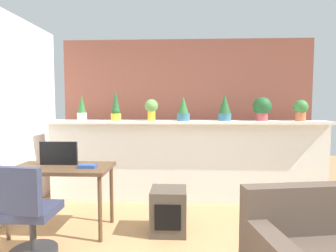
{
  "coord_description": "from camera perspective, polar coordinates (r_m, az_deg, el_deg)",
  "views": [
    {
      "loc": [
        -0.07,
        -2.21,
        1.46
      ],
      "look_at": [
        -0.24,
        1.31,
        1.18
      ],
      "focal_mm": 30.84,
      "sensor_mm": 36.0,
      "label": 1
    }
  ],
  "objects": [
    {
      "name": "tv_monitor",
      "position": [
        3.59,
        -20.8,
        -5.05
      ],
      "size": [
        0.43,
        0.04,
        0.27
      ],
      "primitive_type": "cube",
      "color": "black",
      "rests_on": "desk"
    },
    {
      "name": "office_chair",
      "position": [
        3.09,
        -25.87,
        -16.29
      ],
      "size": [
        0.47,
        0.47,
        0.91
      ],
      "color": "#262628",
      "rests_on": "ground"
    },
    {
      "name": "divider_wall",
      "position": [
        4.3,
        3.62,
        -7.27
      ],
      "size": [
        4.05,
        0.16,
        1.17
      ],
      "primitive_type": "cube",
      "color": "white",
      "rests_on": "ground"
    },
    {
      "name": "desk",
      "position": [
        3.53,
        -20.17,
        -8.82
      ],
      "size": [
        1.1,
        0.6,
        0.75
      ],
      "color": "brown",
      "rests_on": "ground"
    },
    {
      "name": "potted_plant_6",
      "position": [
        4.48,
        24.75,
        3.02
      ],
      "size": [
        0.2,
        0.2,
        0.3
      ],
      "color": "#C66B42",
      "rests_on": "plant_shelf"
    },
    {
      "name": "potted_plant_4",
      "position": [
        4.21,
        11.13,
        3.51
      ],
      "size": [
        0.19,
        0.19,
        0.38
      ],
      "color": "#386B84",
      "rests_on": "plant_shelf"
    },
    {
      "name": "potted_plant_1",
      "position": [
        4.29,
        -10.27,
        3.59
      ],
      "size": [
        0.15,
        0.15,
        0.46
      ],
      "color": "gold",
      "rests_on": "plant_shelf"
    },
    {
      "name": "side_cube_shelf",
      "position": [
        3.4,
        0.1,
        -16.4
      ],
      "size": [
        0.4,
        0.41,
        0.5
      ],
      "color": "#4C4238",
      "rests_on": "ground"
    },
    {
      "name": "potted_plant_2",
      "position": [
        4.16,
        -3.31,
        3.6
      ],
      "size": [
        0.19,
        0.19,
        0.31
      ],
      "color": "gold",
      "rests_on": "plant_shelf"
    },
    {
      "name": "potted_plant_3",
      "position": [
        4.13,
        3.04,
        3.24
      ],
      "size": [
        0.19,
        0.19,
        0.35
      ],
      "color": "#386B84",
      "rests_on": "plant_shelf"
    },
    {
      "name": "brick_wall_behind",
      "position": [
        4.81,
        3.55,
        1.95
      ],
      "size": [
        4.05,
        0.1,
        2.5
      ],
      "primitive_type": "cube",
      "color": "brown",
      "rests_on": "ground"
    },
    {
      "name": "book_on_desk",
      "position": [
        3.35,
        -15.63,
        -7.63
      ],
      "size": [
        0.19,
        0.12,
        0.04
      ],
      "primitive_type": "cube",
      "color": "#2D4C8C",
      "rests_on": "desk"
    },
    {
      "name": "plant_shelf",
      "position": [
        4.18,
        3.67,
        0.79
      ],
      "size": [
        4.05,
        0.36,
        0.04
      ],
      "primitive_type": "cube",
      "color": "white",
      "rests_on": "divider_wall"
    },
    {
      "name": "potted_plant_5",
      "position": [
        4.36,
        18.1,
        3.45
      ],
      "size": [
        0.26,
        0.26,
        0.34
      ],
      "color": "#B7474C",
      "rests_on": "plant_shelf"
    },
    {
      "name": "potted_plant_0",
      "position": [
        4.39,
        -16.68,
        3.34
      ],
      "size": [
        0.14,
        0.14,
        0.38
      ],
      "color": "silver",
      "rests_on": "plant_shelf"
    }
  ]
}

